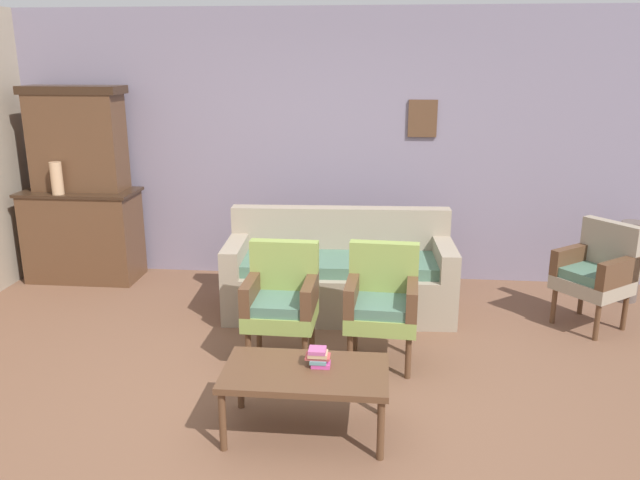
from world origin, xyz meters
The scene contains 12 objects.
ground_plane centered at (0.00, 0.00, 0.00)m, with size 7.68×7.68×0.00m, color brown.
wall_back_with_decor centered at (0.00, 2.63, 1.35)m, with size 6.40×0.09×2.70m.
side_cabinet centered at (-2.52, 2.25, 0.47)m, with size 1.16×0.55×0.93m.
cabinet_upper_hutch centered at (-2.52, 2.33, 1.45)m, with size 0.99×0.38×1.03m.
vase_on_cabinet centered at (-2.64, 2.07, 1.09)m, with size 0.12×0.12×0.32m, color tan.
floral_couch centered at (0.16, 1.63, 0.33)m, with size 2.05×0.90×0.90m.
armchair_near_couch_end centered at (-0.20, 0.61, 0.50)m, with size 0.53×0.50×0.90m.
armchair_by_doorway centered at (0.55, 0.64, 0.50)m, with size 0.55×0.52×0.90m.
wingback_chair_by_fireplace centered at (2.35, 1.50, 0.50)m, with size 0.71×0.71×0.90m.
coffee_table centered at (0.09, -0.36, 0.38)m, with size 1.00×0.56×0.42m.
book_stack_on_table centered at (0.17, -0.29, 0.48)m, with size 0.15×0.11×0.11m.
floor_vase_by_wall centered at (2.85, 2.15, 0.38)m, with size 0.22×0.22×0.77m, color brown.
Camera 1 is at (0.52, -3.81, 2.24)m, focal length 35.92 mm.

